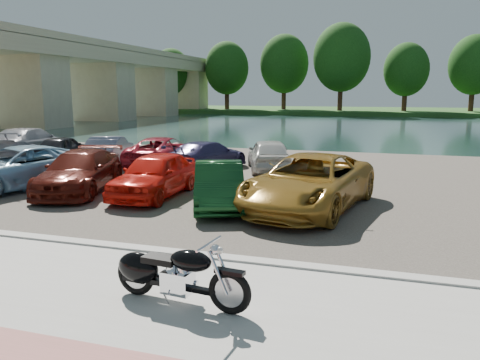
# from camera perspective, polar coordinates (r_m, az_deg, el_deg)

# --- Properties ---
(ground) EXTENTS (200.00, 200.00, 0.00)m
(ground) POSITION_cam_1_polar(r_m,az_deg,el_deg) (7.83, -10.85, -14.44)
(ground) COLOR #595447
(ground) RESTS_ON ground
(promenade) EXTENTS (60.00, 6.00, 0.10)m
(promenade) POSITION_cam_1_polar(r_m,az_deg,el_deg) (7.04, -14.84, -17.19)
(promenade) COLOR #A6A39C
(promenade) RESTS_ON ground
(kerb) EXTENTS (60.00, 0.30, 0.14)m
(kerb) POSITION_cam_1_polar(r_m,az_deg,el_deg) (9.47, -5.15, -9.29)
(kerb) COLOR #A6A39C
(kerb) RESTS_ON ground
(parking_lot) EXTENTS (60.00, 18.00, 0.04)m
(parking_lot) POSITION_cam_1_polar(r_m,az_deg,el_deg) (17.87, 5.80, 0.05)
(parking_lot) COLOR #3F3933
(parking_lot) RESTS_ON ground
(river) EXTENTS (120.00, 40.00, 0.00)m
(river) POSITION_cam_1_polar(r_m,az_deg,el_deg) (46.47, 12.92, 6.34)
(river) COLOR #1B3030
(river) RESTS_ON ground
(far_bank) EXTENTS (120.00, 24.00, 0.60)m
(far_bank) POSITION_cam_1_polar(r_m,az_deg,el_deg) (78.36, 14.74, 8.14)
(far_bank) COLOR #204619
(far_bank) RESTS_ON ground
(bridge) EXTENTS (7.00, 56.00, 8.55)m
(bridge) POSITION_cam_1_polar(r_m,az_deg,el_deg) (56.78, -16.92, 12.47)
(bridge) COLOR tan
(bridge) RESTS_ON ground
(far_trees) EXTENTS (70.25, 10.68, 12.52)m
(far_trees) POSITION_cam_1_polar(r_m,az_deg,el_deg) (72.15, 18.34, 13.49)
(far_trees) COLOR #3B2015
(far_trees) RESTS_ON far_bank
(motorcycle) EXTENTS (2.33, 0.75, 1.05)m
(motorcycle) POSITION_cam_1_polar(r_m,az_deg,el_deg) (7.41, -8.72, -11.14)
(motorcycle) COLOR black
(motorcycle) RESTS_ON promenade
(car_2) EXTENTS (4.03, 5.66, 1.43)m
(car_2) POSITION_cam_1_polar(r_m,az_deg,el_deg) (17.68, -25.44, 1.37)
(car_2) COLOR #89AFC7
(car_2) RESTS_ON parking_lot
(car_3) EXTENTS (3.04, 4.98, 1.35)m
(car_3) POSITION_cam_1_polar(r_m,az_deg,el_deg) (16.31, -18.93, 0.98)
(car_3) COLOR #50130B
(car_3) RESTS_ON parking_lot
(car_4) EXTENTS (1.72, 4.12, 1.39)m
(car_4) POSITION_cam_1_polar(r_m,az_deg,el_deg) (14.98, -10.34, 0.66)
(car_4) COLOR red
(car_4) RESTS_ON parking_lot
(car_5) EXTENTS (2.63, 4.09, 1.27)m
(car_5) POSITION_cam_1_polar(r_m,az_deg,el_deg) (13.42, -2.58, -0.60)
(car_5) COLOR #103D19
(car_5) RESTS_ON parking_lot
(car_6) EXTENTS (3.60, 5.92, 1.54)m
(car_6) POSITION_cam_1_polar(r_m,az_deg,el_deg) (13.23, 8.45, -0.29)
(car_6) COLOR olive
(car_6) RESTS_ON parking_lot
(car_7) EXTENTS (3.37, 5.65, 1.53)m
(car_7) POSITION_cam_1_polar(r_m,az_deg,el_deg) (25.62, -24.37, 4.15)
(car_7) COLOR gray
(car_7) RESTS_ON parking_lot
(car_8) EXTENTS (2.13, 3.84, 1.24)m
(car_8) POSITION_cam_1_polar(r_m,az_deg,el_deg) (23.84, -20.79, 3.63)
(car_8) COLOR black
(car_8) RESTS_ON parking_lot
(car_9) EXTENTS (2.44, 4.15, 1.29)m
(car_9) POSITION_cam_1_polar(r_m,az_deg,el_deg) (22.23, -15.59, 3.54)
(car_9) COLOR slate
(car_9) RESTS_ON parking_lot
(car_10) EXTENTS (2.68, 4.88, 1.30)m
(car_10) POSITION_cam_1_polar(r_m,az_deg,el_deg) (21.28, -9.51, 3.49)
(car_10) COLOR maroon
(car_10) RESTS_ON parking_lot
(car_11) EXTENTS (2.77, 4.53, 1.23)m
(car_11) POSITION_cam_1_polar(r_m,az_deg,el_deg) (19.88, -3.96, 3.01)
(car_11) COLOR #312C56
(car_11) RESTS_ON parking_lot
(car_12) EXTENTS (2.84, 4.30, 1.36)m
(car_12) POSITION_cam_1_polar(r_m,az_deg,el_deg) (19.63, 3.53, 3.12)
(car_12) COLOR silver
(car_12) RESTS_ON parking_lot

